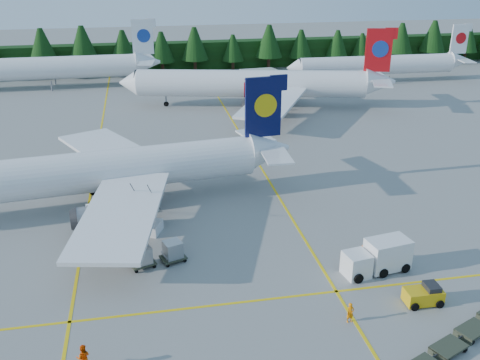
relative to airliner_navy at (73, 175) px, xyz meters
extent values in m
plane|color=gray|center=(15.10, -13.00, -3.70)|extent=(320.00, 320.00, 0.00)
cube|color=yellow|center=(1.10, 7.00, -3.69)|extent=(0.25, 120.00, 0.01)
cube|color=yellow|center=(21.10, 7.00, -3.69)|extent=(0.25, 120.00, 0.01)
cube|color=yellow|center=(15.10, -19.00, -3.69)|extent=(80.00, 0.25, 0.01)
cube|color=black|center=(15.10, 69.00, -0.70)|extent=(220.00, 4.00, 6.00)
cylinder|color=white|center=(0.69, 0.08, 0.09)|extent=(36.01, 8.18, 4.21)
cube|color=#070C38|center=(20.02, 2.25, 5.35)|extent=(4.01, 0.81, 6.52)
cube|color=white|center=(2.82, 9.31, -0.54)|extent=(12.27, 16.97, 1.19)
cylinder|color=gray|center=(1.05, 6.26, -2.02)|extent=(3.80, 2.59, 2.21)
cube|color=white|center=(4.82, -8.45, -0.54)|extent=(9.35, 16.72, 1.19)
cylinder|color=gray|center=(2.41, -5.87, -2.02)|extent=(3.80, 2.59, 2.21)
cylinder|color=white|center=(25.57, 34.94, 0.32)|extent=(38.08, 12.54, 4.47)
cone|color=white|center=(5.48, 39.36, 0.32)|extent=(4.02, 5.04, 4.47)
cube|color=#BA0C10|center=(45.77, 30.49, 5.91)|extent=(4.23, 1.30, 6.93)
cube|color=white|center=(30.89, 43.50, -0.35)|extent=(8.31, 17.34, 1.27)
cylinder|color=gray|center=(28.06, 41.03, -1.91)|extent=(4.22, 3.11, 2.35)
cube|color=white|center=(26.80, 24.94, -0.35)|extent=(14.27, 17.85, 1.27)
cylinder|color=gray|center=(25.27, 28.37, -1.91)|extent=(4.22, 3.11, 2.35)
cylinder|color=gray|center=(11.47, 38.04, -2.75)|extent=(0.27, 0.27, 1.90)
cylinder|color=white|center=(-11.31, 55.72, 0.15)|extent=(36.36, 4.50, 4.27)
cube|color=white|center=(8.46, 55.85, 5.49)|extent=(4.06, 0.40, 6.62)
cylinder|color=white|center=(54.36, 49.08, -0.33)|extent=(31.91, 4.25, 3.75)
cone|color=white|center=(37.12, 49.35, -0.33)|extent=(2.68, 3.79, 3.75)
cube|color=white|center=(71.69, 48.80, 4.36)|extent=(3.57, 0.38, 5.81)
cylinder|color=gray|center=(42.25, 49.27, -2.95)|extent=(0.22, 0.22, 1.50)
cube|color=white|center=(6.29, -6.26, -3.18)|extent=(4.46, 3.46, 1.04)
cube|color=gray|center=(7.03, -4.53, -1.53)|extent=(2.87, 4.05, 2.80)
cube|color=gray|center=(7.77, -2.80, -0.26)|extent=(2.01, 1.71, 0.11)
cube|color=white|center=(23.43, -17.13, -2.69)|extent=(2.22, 2.22, 2.03)
cube|color=black|center=(23.43, -17.13, -2.20)|extent=(1.92, 2.08, 0.87)
cube|color=white|center=(26.28, -16.65, -2.25)|extent=(3.77, 2.67, 2.51)
cube|color=#CEA10B|center=(26.92, -21.59, -3.06)|extent=(2.80, 1.54, 1.09)
cube|color=black|center=(27.51, -21.60, -2.36)|extent=(1.02, 1.31, 0.49)
cube|color=#313526|center=(25.95, -26.86, -3.26)|extent=(2.72, 2.27, 0.14)
cube|color=#313526|center=(28.55, -25.53, -3.26)|extent=(2.72, 2.27, 0.14)
cube|color=#313526|center=(6.40, -12.59, -3.33)|extent=(2.43, 2.14, 0.13)
cube|color=#A5A7AA|center=(6.40, -12.59, -2.55)|extent=(1.80, 1.77, 1.43)
cube|color=#313526|center=(8.98, -12.17, -3.33)|extent=(2.43, 2.14, 0.13)
cube|color=#A5A7AA|center=(8.98, -12.17, -2.55)|extent=(1.80, 1.77, 1.43)
imported|color=orange|center=(20.73, -22.67, -2.93)|extent=(0.62, 0.46, 1.55)
imported|color=#FF5205|center=(2.54, -24.00, -2.78)|extent=(0.90, 0.71, 1.84)
imported|color=#F35905|center=(24.82, -15.55, -2.78)|extent=(0.64, 0.84, 1.84)
camera|label=1|loc=(7.27, -51.73, 20.56)|focal=40.00mm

